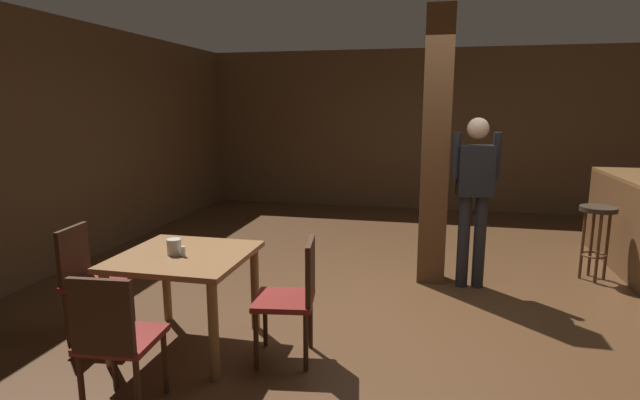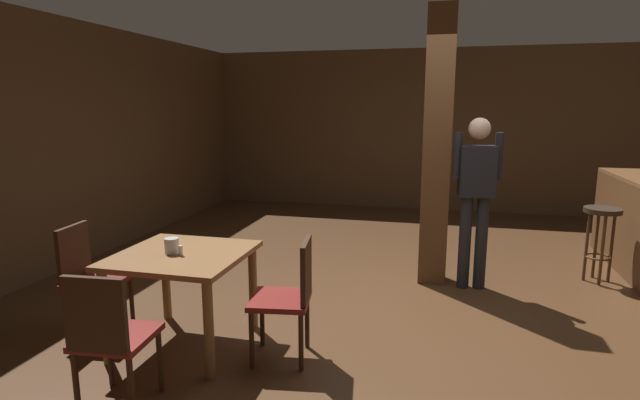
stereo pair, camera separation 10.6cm
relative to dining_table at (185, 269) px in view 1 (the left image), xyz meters
name	(u,v)px [view 1 (the left image)]	position (x,y,z in m)	size (l,w,h in m)	color
ground_plane	(418,303)	(1.71, 1.26, -0.62)	(10.80, 10.80, 0.00)	#4C301C
wall_back	(429,130)	(1.71, 5.76, 0.78)	(8.00, 0.10, 2.80)	brown
wall_left	(42,147)	(-2.29, 1.26, 0.78)	(0.10, 9.00, 2.80)	brown
pillar	(436,149)	(1.82, 1.94, 0.78)	(0.28, 0.28, 2.80)	brown
dining_table	(185,269)	(0.00, 0.00, 0.00)	(0.95, 0.95, 0.74)	brown
chair_east	(294,293)	(0.86, -0.01, -0.11)	(0.48, 0.48, 0.89)	maroon
chair_south	(115,336)	(0.01, -0.90, -0.11)	(0.45, 0.45, 0.89)	maroon
chair_west	(89,275)	(-0.84, 0.00, -0.11)	(0.46, 0.46, 0.89)	maroon
napkin_cup	(174,247)	(-0.06, -0.03, 0.18)	(0.10, 0.10, 0.12)	beige
salt_shaker	(183,251)	(0.03, -0.07, 0.16)	(0.03, 0.03, 0.08)	silver
standing_person	(474,190)	(2.21, 1.82, 0.38)	(0.47, 0.24, 1.72)	black
bar_counter	(639,227)	(4.01, 2.60, -0.08)	(0.56, 2.36, 1.05)	brown
bar_stool_near	(597,225)	(3.51, 2.33, -0.02)	(0.36, 0.36, 0.79)	#2D2319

